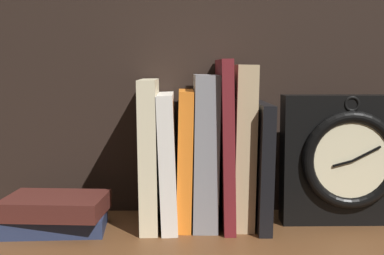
% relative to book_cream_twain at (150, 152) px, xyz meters
% --- Properties ---
extents(ground_plane, '(0.78, 0.27, 0.03)m').
position_rel_book_cream_twain_xyz_m(ground_plane, '(0.09, -0.04, -0.13)').
color(ground_plane, brown).
extents(back_panel, '(0.78, 0.01, 0.41)m').
position_rel_book_cream_twain_xyz_m(back_panel, '(0.09, 0.09, 0.09)').
color(back_panel, black).
rests_on(back_panel, ground_plane).
extents(book_cream_twain, '(0.03, 0.15, 0.23)m').
position_rel_book_cream_twain_xyz_m(book_cream_twain, '(0.00, 0.00, 0.00)').
color(book_cream_twain, beige).
rests_on(book_cream_twain, ground_plane).
extents(book_white_catcher, '(0.03, 0.16, 0.21)m').
position_rel_book_cream_twain_xyz_m(book_white_catcher, '(0.03, 0.00, -0.01)').
color(book_white_catcher, silver).
rests_on(book_white_catcher, ground_plane).
extents(book_orange_pandolfini, '(0.03, 0.13, 0.21)m').
position_rel_book_cream_twain_xyz_m(book_orange_pandolfini, '(0.05, 0.00, -0.01)').
color(book_orange_pandolfini, orange).
rests_on(book_orange_pandolfini, ground_plane).
extents(book_gray_chess, '(0.04, 0.13, 0.24)m').
position_rel_book_cream_twain_xyz_m(book_gray_chess, '(0.09, 0.00, 0.00)').
color(book_gray_chess, gray).
rests_on(book_gray_chess, ground_plane).
extents(book_maroon_dawkins, '(0.02, 0.16, 0.26)m').
position_rel_book_cream_twain_xyz_m(book_maroon_dawkins, '(0.12, 0.00, 0.02)').
color(book_maroon_dawkins, maroon).
rests_on(book_maroon_dawkins, ground_plane).
extents(book_tan_shortstories, '(0.04, 0.12, 0.25)m').
position_rel_book_cream_twain_xyz_m(book_tan_shortstories, '(0.14, 0.00, 0.01)').
color(book_tan_shortstories, tan).
rests_on(book_tan_shortstories, ground_plane).
extents(book_black_skeptic, '(0.02, 0.17, 0.19)m').
position_rel_book_cream_twain_xyz_m(book_black_skeptic, '(0.17, 0.00, -0.02)').
color(book_black_skeptic, black).
rests_on(book_black_skeptic, ground_plane).
extents(framed_clock, '(0.20, 0.06, 0.20)m').
position_rel_book_cream_twain_xyz_m(framed_clock, '(0.31, -0.00, -0.01)').
color(framed_clock, black).
rests_on(framed_clock, ground_plane).
extents(book_stack_side, '(0.16, 0.13, 0.05)m').
position_rel_book_cream_twain_xyz_m(book_stack_side, '(-0.14, -0.04, -0.09)').
color(book_stack_side, '#232D4C').
rests_on(book_stack_side, ground_plane).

